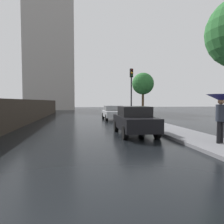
# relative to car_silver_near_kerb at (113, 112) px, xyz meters

# --- Properties ---
(ground) EXTENTS (120.00, 120.00, 0.00)m
(ground) POSITION_rel_car_silver_near_kerb_xyz_m (-2.96, -15.51, -0.70)
(ground) COLOR black
(car_silver_near_kerb) EXTENTS (1.86, 4.15, 1.38)m
(car_silver_near_kerb) POSITION_rel_car_silver_near_kerb_xyz_m (0.00, 0.00, 0.00)
(car_silver_near_kerb) COLOR #B2B5BA
(car_silver_near_kerb) RESTS_ON ground
(car_black_mid_road) EXTENTS (1.85, 4.03, 1.51)m
(car_black_mid_road) POSITION_rel_car_silver_near_kerb_xyz_m (-0.28, -8.96, 0.07)
(car_black_mid_road) COLOR black
(car_black_mid_road) RESTS_ON ground
(pedestrian_with_umbrella_near) EXTENTS (1.07, 1.07, 1.92)m
(pedestrian_with_umbrella_near) POSITION_rel_car_silver_near_kerb_xyz_m (2.28, -12.32, 0.99)
(pedestrian_with_umbrella_near) COLOR black
(pedestrian_with_umbrella_near) RESTS_ON sidewalk_strip
(traffic_light) EXTENTS (0.26, 0.39, 4.54)m
(traffic_light) POSITION_rel_car_silver_near_kerb_xyz_m (1.36, -1.84, 2.57)
(traffic_light) COLOR black
(traffic_light) RESTS_ON sidewalk_strip
(street_tree_mid) EXTENTS (2.53, 2.53, 5.13)m
(street_tree_mid) POSITION_rel_car_silver_near_kerb_xyz_m (4.11, 3.47, 3.13)
(street_tree_mid) COLOR #4C3823
(street_tree_mid) RESTS_ON ground
(distant_tower) EXTENTS (10.78, 10.60, 22.65)m
(distant_tower) POSITION_rel_car_silver_near_kerb_xyz_m (-9.71, 27.65, 10.62)
(distant_tower) COLOR #9E9993
(distant_tower) RESTS_ON ground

